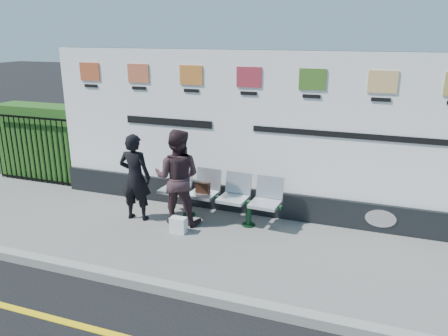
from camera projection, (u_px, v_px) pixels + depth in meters
name	position (u px, v px, depth m)	size (l,w,h in m)	color
ground	(112.00, 335.00, 5.15)	(80.00, 80.00, 0.00)	black
pavement	(196.00, 240.00, 7.38)	(14.00, 3.00, 0.12)	slate
kerb	(153.00, 285.00, 6.03)	(14.00, 0.18, 0.14)	gray
yellow_line	(112.00, 334.00, 5.15)	(14.00, 0.10, 0.01)	yellow
billboard	(249.00, 146.00, 8.02)	(8.00, 0.30, 3.00)	black
hedge	(47.00, 141.00, 10.21)	(2.35, 0.70, 1.70)	#255319
railing	(33.00, 149.00, 9.83)	(2.05, 0.06, 1.54)	black
bench	(218.00, 208.00, 7.94)	(2.28, 0.59, 0.49)	#B7BBC0
woman_left	(135.00, 177.00, 7.84)	(0.58, 0.38, 1.60)	black
woman_right	(177.00, 177.00, 7.66)	(0.84, 0.65, 1.72)	#312024
handbag_brown	(203.00, 188.00, 7.95)	(0.26, 0.11, 0.20)	black
carrier_bag_white	(178.00, 225.00, 7.47)	(0.27, 0.16, 0.27)	silver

